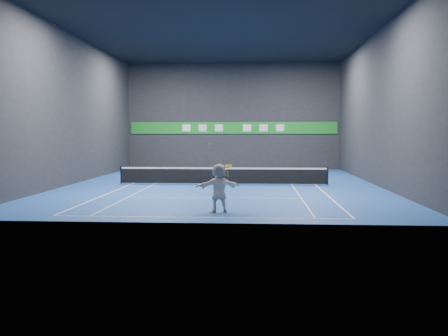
# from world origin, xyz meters

# --- Properties ---
(ground) EXTENTS (26.00, 26.00, 0.00)m
(ground) POSITION_xyz_m (0.00, 0.00, 0.00)
(ground) COLOR #1C479B
(ground) RESTS_ON ground
(ceiling) EXTENTS (26.00, 26.00, 0.00)m
(ceiling) POSITION_xyz_m (0.00, 0.00, 9.00)
(ceiling) COLOR black
(ceiling) RESTS_ON ground
(wall_back) EXTENTS (18.00, 0.10, 9.00)m
(wall_back) POSITION_xyz_m (0.00, 13.00, 4.50)
(wall_back) COLOR #242426
(wall_back) RESTS_ON ground
(wall_front) EXTENTS (18.00, 0.10, 9.00)m
(wall_front) POSITION_xyz_m (0.00, -13.00, 4.50)
(wall_front) COLOR #242426
(wall_front) RESTS_ON ground
(wall_left) EXTENTS (0.10, 26.00, 9.00)m
(wall_left) POSITION_xyz_m (-9.00, 0.00, 4.50)
(wall_left) COLOR #242426
(wall_left) RESTS_ON ground
(wall_right) EXTENTS (0.10, 26.00, 9.00)m
(wall_right) POSITION_xyz_m (9.00, 0.00, 4.50)
(wall_right) COLOR #242426
(wall_right) RESTS_ON ground
(baseline_near) EXTENTS (10.98, 0.08, 0.01)m
(baseline_near) POSITION_xyz_m (0.00, -11.89, 0.00)
(baseline_near) COLOR white
(baseline_near) RESTS_ON ground
(baseline_far) EXTENTS (10.98, 0.08, 0.01)m
(baseline_far) POSITION_xyz_m (0.00, 11.89, 0.00)
(baseline_far) COLOR white
(baseline_far) RESTS_ON ground
(sideline_doubles_left) EXTENTS (0.08, 23.78, 0.01)m
(sideline_doubles_left) POSITION_xyz_m (-5.49, 0.00, 0.00)
(sideline_doubles_left) COLOR white
(sideline_doubles_left) RESTS_ON ground
(sideline_doubles_right) EXTENTS (0.08, 23.78, 0.01)m
(sideline_doubles_right) POSITION_xyz_m (5.49, 0.00, 0.00)
(sideline_doubles_right) COLOR white
(sideline_doubles_right) RESTS_ON ground
(sideline_singles_left) EXTENTS (0.06, 23.78, 0.01)m
(sideline_singles_left) POSITION_xyz_m (-4.11, 0.00, 0.00)
(sideline_singles_left) COLOR white
(sideline_singles_left) RESTS_ON ground
(sideline_singles_right) EXTENTS (0.06, 23.78, 0.01)m
(sideline_singles_right) POSITION_xyz_m (4.11, 0.00, 0.00)
(sideline_singles_right) COLOR white
(sideline_singles_right) RESTS_ON ground
(service_line_near) EXTENTS (8.23, 0.06, 0.01)m
(service_line_near) POSITION_xyz_m (0.00, -6.40, 0.00)
(service_line_near) COLOR white
(service_line_near) RESTS_ON ground
(service_line_far) EXTENTS (8.23, 0.06, 0.01)m
(service_line_far) POSITION_xyz_m (0.00, 6.40, 0.00)
(service_line_far) COLOR white
(service_line_far) RESTS_ON ground
(center_service_line) EXTENTS (0.06, 12.80, 0.01)m
(center_service_line) POSITION_xyz_m (0.00, 0.00, 0.00)
(center_service_line) COLOR white
(center_service_line) RESTS_ON ground
(player) EXTENTS (1.83, 1.17, 1.89)m
(player) POSITION_xyz_m (0.55, -10.66, 0.94)
(player) COLOR white
(player) RESTS_ON ground
(tennis_ball) EXTENTS (0.07, 0.07, 0.07)m
(tennis_ball) POSITION_xyz_m (0.16, -10.45, 2.62)
(tennis_ball) COLOR #F3F528
(tennis_ball) RESTS_ON player
(tennis_net) EXTENTS (12.50, 0.10, 1.07)m
(tennis_net) POSITION_xyz_m (0.00, 0.00, 0.54)
(tennis_net) COLOR black
(tennis_net) RESTS_ON ground
(sponsor_banner) EXTENTS (17.64, 0.11, 1.00)m
(sponsor_banner) POSITION_xyz_m (0.00, 12.93, 3.50)
(sponsor_banner) COLOR #1D8624
(sponsor_banner) RESTS_ON wall_back
(tennis_racket) EXTENTS (0.45, 0.38, 0.57)m
(tennis_racket) POSITION_xyz_m (0.86, -10.61, 1.76)
(tennis_racket) COLOR #AD1215
(tennis_racket) RESTS_ON player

